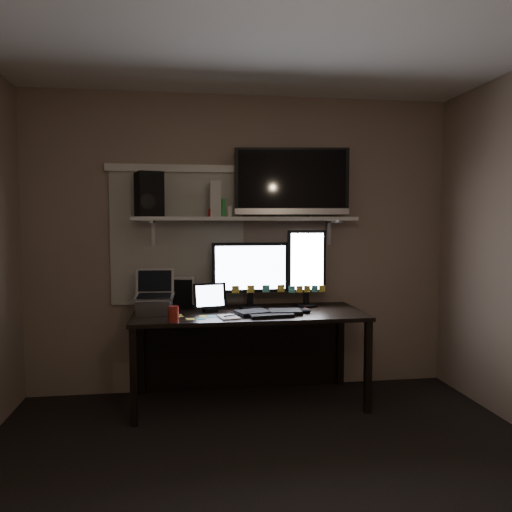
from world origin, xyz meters
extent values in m
plane|color=black|center=(0.00, 0.00, 0.00)|extent=(3.60, 3.60, 0.00)
plane|color=silver|center=(0.00, 0.00, 2.50)|extent=(3.60, 3.60, 0.00)
plane|color=#7D695A|center=(0.00, 1.80, 1.25)|extent=(3.60, 0.00, 3.60)
cube|color=beige|center=(-0.55, 1.79, 1.30)|extent=(1.10, 0.02, 1.10)
cube|color=black|center=(0.00, 1.43, 0.71)|extent=(1.80, 0.75, 0.03)
cube|color=black|center=(0.00, 1.78, 0.35)|extent=(1.80, 0.02, 0.70)
cube|color=black|center=(-0.86, 1.09, 0.35)|extent=(0.05, 0.05, 0.70)
cube|color=black|center=(0.86, 1.09, 0.35)|extent=(0.05, 0.05, 0.70)
cube|color=black|center=(-0.86, 1.76, 0.35)|extent=(0.05, 0.05, 0.70)
cube|color=black|center=(0.86, 1.76, 0.35)|extent=(0.05, 0.05, 0.70)
cube|color=beige|center=(0.00, 1.62, 1.46)|extent=(1.80, 0.35, 0.03)
cube|color=black|center=(0.04, 1.61, 1.01)|extent=(0.64, 0.09, 0.56)
cube|color=black|center=(0.51, 1.62, 1.06)|extent=(0.33, 0.07, 0.65)
cube|color=black|center=(0.14, 1.31, 0.75)|extent=(0.53, 0.26, 0.03)
ellipsoid|color=black|center=(0.44, 1.32, 0.75)|extent=(0.09, 0.12, 0.04)
cube|color=beige|center=(-0.18, 1.21, 0.74)|extent=(0.17, 0.21, 0.01)
cube|color=black|center=(-0.30, 1.48, 0.84)|extent=(0.28, 0.16, 0.23)
cube|color=black|center=(-0.53, 1.74, 0.85)|extent=(0.21, 0.14, 0.25)
cube|color=#ABABAF|center=(-0.73, 1.44, 0.90)|extent=(0.31, 0.26, 0.33)
cylinder|color=maroon|center=(-0.58, 1.12, 0.79)|extent=(0.09, 0.09, 0.11)
cube|color=black|center=(0.39, 1.65, 1.76)|extent=(0.96, 0.29, 0.57)
cube|color=beige|center=(-0.24, 1.62, 1.62)|extent=(0.09, 0.24, 0.28)
cube|color=black|center=(-0.77, 1.61, 1.65)|extent=(0.25, 0.28, 0.35)
camera|label=1|loc=(-0.50, -2.43, 1.44)|focal=35.00mm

